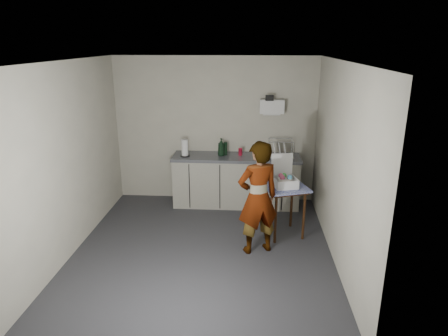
# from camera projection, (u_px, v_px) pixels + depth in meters

# --- Properties ---
(ground) EXTENTS (4.00, 4.00, 0.00)m
(ground) POSITION_uv_depth(u_px,v_px,m) (203.00, 250.00, 5.68)
(ground) COLOR #2A2A30
(ground) RESTS_ON ground
(wall_back) EXTENTS (3.60, 0.02, 2.60)m
(wall_back) POSITION_uv_depth(u_px,v_px,m) (215.00, 130.00, 7.17)
(wall_back) COLOR beige
(wall_back) RESTS_ON ground
(wall_right) EXTENTS (0.02, 4.00, 2.60)m
(wall_right) POSITION_uv_depth(u_px,v_px,m) (339.00, 165.00, 5.16)
(wall_right) COLOR beige
(wall_right) RESTS_ON ground
(wall_left) EXTENTS (0.02, 4.00, 2.60)m
(wall_left) POSITION_uv_depth(u_px,v_px,m) (70.00, 160.00, 5.40)
(wall_left) COLOR beige
(wall_left) RESTS_ON ground
(ceiling) EXTENTS (3.60, 4.00, 0.01)m
(ceiling) POSITION_uv_depth(u_px,v_px,m) (200.00, 61.00, 4.89)
(ceiling) COLOR white
(ceiling) RESTS_ON wall_back
(kitchen_counter) EXTENTS (2.24, 0.62, 0.91)m
(kitchen_counter) POSITION_uv_depth(u_px,v_px,m) (236.00, 182.00, 7.14)
(kitchen_counter) COLOR black
(kitchen_counter) RESTS_ON ground
(wall_shelf) EXTENTS (0.42, 0.18, 0.37)m
(wall_shelf) POSITION_uv_depth(u_px,v_px,m) (272.00, 107.00, 6.90)
(wall_shelf) COLOR white
(wall_shelf) RESTS_ON ground
(side_table) EXTENTS (0.77, 0.77, 0.79)m
(side_table) POSITION_uv_depth(u_px,v_px,m) (285.00, 192.00, 5.93)
(side_table) COLOR #38200C
(side_table) RESTS_ON ground
(standing_man) EXTENTS (0.69, 0.58, 1.60)m
(standing_man) POSITION_uv_depth(u_px,v_px,m) (258.00, 198.00, 5.42)
(standing_man) COLOR #B2A593
(standing_man) RESTS_ON ground
(soap_bottle) EXTENTS (0.17, 0.17, 0.31)m
(soap_bottle) POSITION_uv_depth(u_px,v_px,m) (221.00, 147.00, 6.96)
(soap_bottle) COLOR black
(soap_bottle) RESTS_ON kitchen_counter
(soda_can) EXTENTS (0.07, 0.07, 0.13)m
(soda_can) POSITION_uv_depth(u_px,v_px,m) (240.00, 152.00, 7.01)
(soda_can) COLOR red
(soda_can) RESTS_ON kitchen_counter
(dark_bottle) EXTENTS (0.07, 0.07, 0.23)m
(dark_bottle) POSITION_uv_depth(u_px,v_px,m) (225.00, 148.00, 7.03)
(dark_bottle) COLOR black
(dark_bottle) RESTS_ON kitchen_counter
(paper_towel) EXTENTS (0.17, 0.17, 0.30)m
(paper_towel) POSITION_uv_depth(u_px,v_px,m) (185.00, 148.00, 6.93)
(paper_towel) COLOR black
(paper_towel) RESTS_ON kitchen_counter
(dish_rack) EXTENTS (0.45, 0.33, 0.31)m
(dish_rack) POSITION_uv_depth(u_px,v_px,m) (280.00, 153.00, 6.91)
(dish_rack) COLOR silver
(dish_rack) RESTS_ON kitchen_counter
(bakery_box) EXTENTS (0.40, 0.41, 0.46)m
(bakery_box) POSITION_uv_depth(u_px,v_px,m) (284.00, 179.00, 5.87)
(bakery_box) COLOR white
(bakery_box) RESTS_ON side_table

